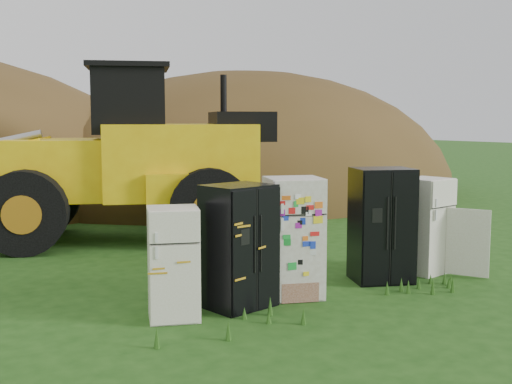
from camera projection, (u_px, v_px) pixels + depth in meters
ground at (317, 292)px, 10.10m from camera, size 120.00×120.00×0.00m
fridge_leftmost at (173, 263)px, 8.69m from camera, size 0.87×0.85×1.53m
fridge_black_side at (239, 246)px, 9.23m from camera, size 1.04×0.89×1.78m
fridge_sticker at (293, 237)px, 9.77m from camera, size 1.03×1.00×1.83m
fridge_black_right at (382, 225)px, 10.72m from camera, size 1.19×1.11×1.90m
fridge_open_door at (425, 225)px, 11.34m from camera, size 0.85×0.80×1.68m
wheel_loader at (85, 154)px, 14.14m from camera, size 8.73×6.16×3.91m
dirt_mound_right at (252, 195)px, 23.01m from camera, size 16.33×11.98×8.82m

